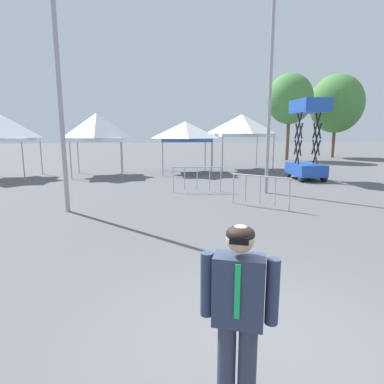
{
  "coord_description": "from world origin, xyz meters",
  "views": [
    {
      "loc": [
        -1.4,
        -3.29,
        2.51
      ],
      "look_at": [
        -0.3,
        3.1,
        1.3
      ],
      "focal_mm": 30.42,
      "sensor_mm": 36.0,
      "label": 1
    }
  ],
  "objects_px": {
    "canopy_tent_center": "(3,128)",
    "canopy_tent_behind_left": "(242,125)",
    "tree_behind_tents_right": "(336,104)",
    "scissor_lift": "(306,156)",
    "light_pole_near_lift": "(270,81)",
    "crowd_barrier_by_lift": "(197,174)",
    "light_pole_opposite_side": "(58,64)",
    "canopy_tent_left_of_center": "(185,132)",
    "person_foreground": "(238,311)",
    "crowd_barrier_mid_lot": "(260,185)",
    "canopy_tent_far_right": "(97,127)",
    "tree_behind_tents_center": "(290,99)"
  },
  "relations": [
    {
      "from": "scissor_lift",
      "to": "person_foreground",
      "type": "height_order",
      "value": "scissor_lift"
    },
    {
      "from": "canopy_tent_behind_left",
      "to": "light_pole_opposite_side",
      "type": "height_order",
      "value": "light_pole_opposite_side"
    },
    {
      "from": "canopy_tent_left_of_center",
      "to": "person_foreground",
      "type": "relative_size",
      "value": 1.78
    },
    {
      "from": "tree_behind_tents_center",
      "to": "crowd_barrier_by_lift",
      "type": "height_order",
      "value": "tree_behind_tents_center"
    },
    {
      "from": "canopy_tent_far_right",
      "to": "tree_behind_tents_center",
      "type": "xyz_separation_m",
      "value": [
        15.33,
        7.64,
        2.51
      ]
    },
    {
      "from": "canopy_tent_behind_left",
      "to": "crowd_barrier_by_lift",
      "type": "distance_m",
      "value": 8.9
    },
    {
      "from": "canopy_tent_left_of_center",
      "to": "light_pole_near_lift",
      "type": "distance_m",
      "value": 7.83
    },
    {
      "from": "canopy_tent_far_right",
      "to": "canopy_tent_behind_left",
      "type": "relative_size",
      "value": 0.98
    },
    {
      "from": "light_pole_near_lift",
      "to": "tree_behind_tents_right",
      "type": "distance_m",
      "value": 21.34
    },
    {
      "from": "canopy_tent_center",
      "to": "scissor_lift",
      "type": "relative_size",
      "value": 0.82
    },
    {
      "from": "person_foreground",
      "to": "light_pole_near_lift",
      "type": "relative_size",
      "value": 0.23
    },
    {
      "from": "crowd_barrier_by_lift",
      "to": "crowd_barrier_mid_lot",
      "type": "relative_size",
      "value": 1.36
    },
    {
      "from": "canopy_tent_far_right",
      "to": "light_pole_opposite_side",
      "type": "height_order",
      "value": "light_pole_opposite_side"
    },
    {
      "from": "canopy_tent_center",
      "to": "canopy_tent_behind_left",
      "type": "relative_size",
      "value": 0.94
    },
    {
      "from": "light_pole_near_lift",
      "to": "light_pole_opposite_side",
      "type": "height_order",
      "value": "light_pole_opposite_side"
    },
    {
      "from": "canopy_tent_behind_left",
      "to": "person_foreground",
      "type": "xyz_separation_m",
      "value": [
        -6.05,
        -18.27,
        -1.85
      ]
    },
    {
      "from": "canopy_tent_center",
      "to": "person_foreground",
      "type": "xyz_separation_m",
      "value": [
        7.74,
        -16.7,
        -1.63
      ]
    },
    {
      "from": "canopy_tent_center",
      "to": "canopy_tent_left_of_center",
      "type": "bearing_deg",
      "value": 4.01
    },
    {
      "from": "canopy_tent_center",
      "to": "light_pole_opposite_side",
      "type": "height_order",
      "value": "light_pole_opposite_side"
    },
    {
      "from": "canopy_tent_left_of_center",
      "to": "crowd_barrier_by_lift",
      "type": "distance_m",
      "value": 6.83
    },
    {
      "from": "canopy_tent_far_right",
      "to": "tree_behind_tents_right",
      "type": "height_order",
      "value": "tree_behind_tents_right"
    },
    {
      "from": "scissor_lift",
      "to": "canopy_tent_behind_left",
      "type": "bearing_deg",
      "value": 112.14
    },
    {
      "from": "canopy_tent_behind_left",
      "to": "tree_behind_tents_right",
      "type": "xyz_separation_m",
      "value": [
        12.04,
        8.31,
        2.2
      ]
    },
    {
      "from": "canopy_tent_left_of_center",
      "to": "crowd_barrier_mid_lot",
      "type": "height_order",
      "value": "canopy_tent_left_of_center"
    },
    {
      "from": "person_foreground",
      "to": "tree_behind_tents_center",
      "type": "relative_size",
      "value": 0.24
    },
    {
      "from": "canopy_tent_far_right",
      "to": "tree_behind_tents_center",
      "type": "distance_m",
      "value": 17.31
    },
    {
      "from": "canopy_tent_behind_left",
      "to": "canopy_tent_far_right",
      "type": "bearing_deg",
      "value": -172.0
    },
    {
      "from": "tree_behind_tents_center",
      "to": "crowd_barrier_mid_lot",
      "type": "distance_m",
      "value": 19.74
    },
    {
      "from": "canopy_tent_left_of_center",
      "to": "tree_behind_tents_right",
      "type": "height_order",
      "value": "tree_behind_tents_right"
    },
    {
      "from": "canopy_tent_center",
      "to": "tree_behind_tents_right",
      "type": "height_order",
      "value": "tree_behind_tents_right"
    },
    {
      "from": "crowd_barrier_by_lift",
      "to": "person_foreground",
      "type": "bearing_deg",
      "value": -98.9
    },
    {
      "from": "light_pole_opposite_side",
      "to": "tree_behind_tents_center",
      "type": "distance_m",
      "value": 22.53
    },
    {
      "from": "tree_behind_tents_center",
      "to": "canopy_tent_behind_left",
      "type": "bearing_deg",
      "value": -134.88
    },
    {
      "from": "light_pole_near_lift",
      "to": "tree_behind_tents_right",
      "type": "xyz_separation_m",
      "value": [
        13.62,
        16.42,
        0.65
      ]
    },
    {
      "from": "canopy_tent_center",
      "to": "tree_behind_tents_center",
      "type": "xyz_separation_m",
      "value": [
        20.14,
        7.95,
        2.59
      ]
    },
    {
      "from": "tree_behind_tents_right",
      "to": "crowd_barrier_mid_lot",
      "type": "relative_size",
      "value": 5.07
    },
    {
      "from": "crowd_barrier_by_lift",
      "to": "tree_behind_tents_right",
      "type": "bearing_deg",
      "value": 43.87
    },
    {
      "from": "canopy_tent_far_right",
      "to": "light_pole_opposite_side",
      "type": "distance_m",
      "value": 8.95
    },
    {
      "from": "canopy_tent_left_of_center",
      "to": "person_foreground",
      "type": "distance_m",
      "value": 17.6
    },
    {
      "from": "light_pole_near_lift",
      "to": "crowd_barrier_by_lift",
      "type": "bearing_deg",
      "value": 166.79
    },
    {
      "from": "canopy_tent_center",
      "to": "light_pole_near_lift",
      "type": "relative_size",
      "value": 0.43
    },
    {
      "from": "tree_behind_tents_right",
      "to": "crowd_barrier_mid_lot",
      "type": "distance_m",
      "value": 24.36
    },
    {
      "from": "canopy_tent_center",
      "to": "crowd_barrier_mid_lot",
      "type": "height_order",
      "value": "canopy_tent_center"
    },
    {
      "from": "canopy_tent_center",
      "to": "canopy_tent_behind_left",
      "type": "xyz_separation_m",
      "value": [
        13.78,
        1.57,
        0.22
      ]
    },
    {
      "from": "scissor_lift",
      "to": "tree_behind_tents_center",
      "type": "xyz_separation_m",
      "value": [
        4.39,
        11.23,
        4.02
      ]
    },
    {
      "from": "canopy_tent_behind_left",
      "to": "crowd_barrier_mid_lot",
      "type": "bearing_deg",
      "value": -104.86
    },
    {
      "from": "tree_behind_tents_center",
      "to": "crowd_barrier_mid_lot",
      "type": "height_order",
      "value": "tree_behind_tents_center"
    },
    {
      "from": "scissor_lift",
      "to": "light_pole_near_lift",
      "type": "height_order",
      "value": "light_pole_near_lift"
    },
    {
      "from": "canopy_tent_center",
      "to": "tree_behind_tents_center",
      "type": "relative_size",
      "value": 0.45
    },
    {
      "from": "canopy_tent_behind_left",
      "to": "light_pole_near_lift",
      "type": "xyz_separation_m",
      "value": [
        -1.57,
        -8.11,
        1.56
      ]
    }
  ]
}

